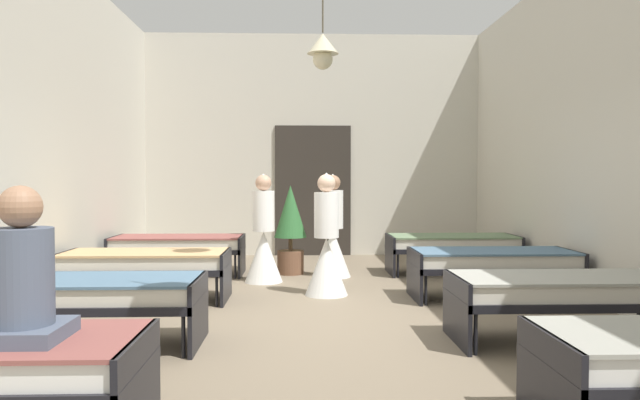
# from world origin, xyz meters

# --- Properties ---
(ground_plane) EXTENTS (6.76, 10.86, 0.10)m
(ground_plane) POSITION_xyz_m (0.00, 0.00, -0.05)
(ground_plane) COLOR #7A6B56
(room_shell) EXTENTS (6.56, 10.46, 4.09)m
(room_shell) POSITION_xyz_m (-0.00, 1.29, 2.05)
(room_shell) COLOR beige
(room_shell) RESTS_ON ground
(bed_left_row_1) EXTENTS (1.90, 0.84, 0.57)m
(bed_left_row_1) POSITION_xyz_m (-2.03, -0.95, 0.44)
(bed_left_row_1) COLOR black
(bed_left_row_1) RESTS_ON ground
(bed_right_row_1) EXTENTS (1.90, 0.84, 0.57)m
(bed_right_row_1) POSITION_xyz_m (2.03, -0.95, 0.44)
(bed_right_row_1) COLOR black
(bed_right_row_1) RESTS_ON ground
(bed_left_row_2) EXTENTS (1.90, 0.84, 0.57)m
(bed_left_row_2) POSITION_xyz_m (-2.03, 0.95, 0.44)
(bed_left_row_2) COLOR black
(bed_left_row_2) RESTS_ON ground
(bed_right_row_2) EXTENTS (1.90, 0.84, 0.57)m
(bed_right_row_2) POSITION_xyz_m (2.03, 0.95, 0.44)
(bed_right_row_2) COLOR black
(bed_right_row_2) RESTS_ON ground
(bed_left_row_3) EXTENTS (1.90, 0.84, 0.57)m
(bed_left_row_3) POSITION_xyz_m (-2.03, 2.85, 0.44)
(bed_left_row_3) COLOR black
(bed_left_row_3) RESTS_ON ground
(bed_right_row_3) EXTENTS (1.90, 0.84, 0.57)m
(bed_right_row_3) POSITION_xyz_m (2.03, 2.85, 0.44)
(bed_right_row_3) COLOR black
(bed_right_row_3) RESTS_ON ground
(nurse_near_aisle) EXTENTS (0.52, 0.52, 1.49)m
(nurse_near_aisle) POSITION_xyz_m (0.23, 2.61, 0.53)
(nurse_near_aisle) COLOR white
(nurse_near_aisle) RESTS_ON ground
(nurse_mid_aisle) EXTENTS (0.52, 0.52, 1.49)m
(nurse_mid_aisle) POSITION_xyz_m (0.08, 1.24, 0.53)
(nurse_mid_aisle) COLOR white
(nurse_mid_aisle) RESTS_ON ground
(nurse_far_aisle) EXTENTS (0.52, 0.52, 1.49)m
(nurse_far_aisle) POSITION_xyz_m (-0.74, 2.20, 0.53)
(nurse_far_aisle) COLOR white
(nurse_far_aisle) RESTS_ON ground
(patient_seated_primary) EXTENTS (0.44, 0.44, 0.80)m
(patient_seated_primary) POSITION_xyz_m (-1.68, -2.90, 0.87)
(patient_seated_primary) COLOR #515B70
(patient_seated_primary) RESTS_ON bed_left_row_0
(potted_plant) EXTENTS (0.48, 0.48, 1.32)m
(potted_plant) POSITION_xyz_m (-0.38, 2.90, 0.76)
(potted_plant) COLOR brown
(potted_plant) RESTS_ON ground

